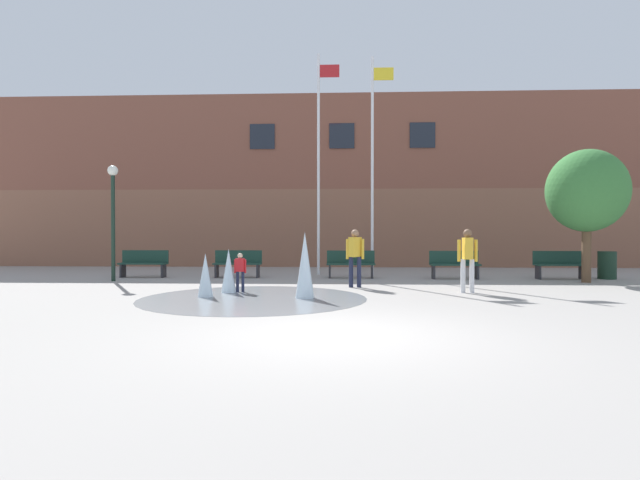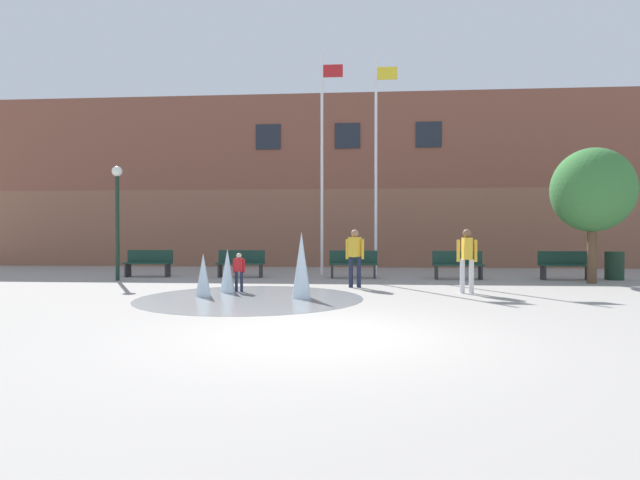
# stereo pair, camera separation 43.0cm
# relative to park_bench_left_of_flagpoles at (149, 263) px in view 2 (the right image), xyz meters

# --- Properties ---
(ground_plane) EXTENTS (100.00, 100.00, 0.00)m
(ground_plane) POSITION_rel_park_bench_left_of_flagpoles_xyz_m (6.70, -9.31, -0.48)
(ground_plane) COLOR gray
(library_building) EXTENTS (36.00, 6.05, 7.65)m
(library_building) POSITION_rel_park_bench_left_of_flagpoles_xyz_m (6.70, 8.30, 3.34)
(library_building) COLOR brown
(library_building) RESTS_ON ground
(splash_fountain) EXTENTS (5.17, 5.17, 1.52)m
(splash_fountain) POSITION_rel_park_bench_left_of_flagpoles_xyz_m (4.77, -5.02, -0.00)
(splash_fountain) COLOR gray
(splash_fountain) RESTS_ON ground
(park_bench_left_of_flagpoles) EXTENTS (1.60, 0.44, 0.91)m
(park_bench_left_of_flagpoles) POSITION_rel_park_bench_left_of_flagpoles_xyz_m (0.00, 0.00, 0.00)
(park_bench_left_of_flagpoles) COLOR #28282D
(park_bench_left_of_flagpoles) RESTS_ON ground
(park_bench_under_left_flagpole) EXTENTS (1.60, 0.44, 0.91)m
(park_bench_under_left_flagpole) POSITION_rel_park_bench_left_of_flagpoles_xyz_m (3.20, 0.05, 0.00)
(park_bench_under_left_flagpole) COLOR #28282D
(park_bench_under_left_flagpole) RESTS_ON ground
(park_bench_center) EXTENTS (1.60, 0.44, 0.91)m
(park_bench_center) POSITION_rel_park_bench_left_of_flagpoles_xyz_m (7.00, 0.02, 0.00)
(park_bench_center) COLOR #28282D
(park_bench_center) RESTS_ON ground
(park_bench_near_trashcan) EXTENTS (1.60, 0.44, 0.91)m
(park_bench_near_trashcan) POSITION_rel_park_bench_left_of_flagpoles_xyz_m (10.39, -0.14, 0.00)
(park_bench_near_trashcan) COLOR #28282D
(park_bench_near_trashcan) RESTS_ON ground
(park_bench_far_right) EXTENTS (1.60, 0.44, 0.91)m
(park_bench_far_right) POSITION_rel_park_bench_left_of_flagpoles_xyz_m (13.77, -0.07, 0.00)
(park_bench_far_right) COLOR #28282D
(park_bench_far_right) RESTS_ON ground
(adult_watching) EXTENTS (0.50, 0.39, 1.59)m
(adult_watching) POSITION_rel_park_bench_left_of_flagpoles_xyz_m (7.07, -2.88, 0.45)
(adult_watching) COLOR #1E233D
(adult_watching) RESTS_ON ground
(adult_near_bench) EXTENTS (0.50, 0.34, 1.59)m
(adult_near_bench) POSITION_rel_park_bench_left_of_flagpoles_xyz_m (9.85, -3.99, 0.45)
(adult_near_bench) COLOR silver
(adult_near_bench) RESTS_ON ground
(child_running) EXTENTS (0.31, 0.16, 0.99)m
(child_running) POSITION_rel_park_bench_left_of_flagpoles_xyz_m (4.14, -4.13, 0.10)
(child_running) COLOR #1E233D
(child_running) RESTS_ON ground
(flagpole_left) EXTENTS (0.80, 0.10, 7.93)m
(flagpole_left) POSITION_rel_park_bench_left_of_flagpoles_xyz_m (5.89, 1.33, 3.73)
(flagpole_left) COLOR silver
(flagpole_left) RESTS_ON ground
(flagpole_right) EXTENTS (0.80, 0.10, 7.80)m
(flagpole_right) POSITION_rel_park_bench_left_of_flagpoles_xyz_m (7.82, 1.33, 3.66)
(flagpole_right) COLOR silver
(flagpole_right) RESTS_ON ground
(lamp_post_left_lane) EXTENTS (0.32, 0.32, 3.59)m
(lamp_post_left_lane) POSITION_rel_park_bench_left_of_flagpoles_xyz_m (-0.39, -1.42, 1.89)
(lamp_post_left_lane) COLOR #192D23
(lamp_post_left_lane) RESTS_ON ground
(trash_can) EXTENTS (0.56, 0.56, 0.90)m
(trash_can) POSITION_rel_park_bench_left_of_flagpoles_xyz_m (15.34, 0.02, -0.03)
(trash_can) COLOR #193323
(trash_can) RESTS_ON ground
(street_tree_near_building) EXTENTS (2.34, 2.34, 4.02)m
(street_tree_near_building) POSITION_rel_park_bench_left_of_flagpoles_xyz_m (14.09, -1.21, 2.28)
(street_tree_near_building) COLOR brown
(street_tree_near_building) RESTS_ON ground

